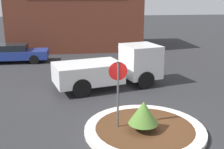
# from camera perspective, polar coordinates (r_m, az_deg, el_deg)

# --- Properties ---
(ground_plane) EXTENTS (120.00, 120.00, 0.00)m
(ground_plane) POSITION_cam_1_polar(r_m,az_deg,el_deg) (10.30, 6.62, -11.48)
(ground_plane) COLOR #2D2D30
(traffic_island) EXTENTS (4.29, 4.29, 0.18)m
(traffic_island) POSITION_cam_1_polar(r_m,az_deg,el_deg) (10.26, 6.64, -11.04)
(traffic_island) COLOR silver
(traffic_island) RESTS_ON ground_plane
(stop_sign) EXTENTS (0.64, 0.07, 2.57)m
(stop_sign) POSITION_cam_1_polar(r_m,az_deg,el_deg) (9.61, 1.21, -2.08)
(stop_sign) COLOR #4C4C51
(stop_sign) RESTS_ON ground_plane
(island_shrub) EXTENTS (1.04, 1.04, 1.06)m
(island_shrub) POSITION_cam_1_polar(r_m,az_deg,el_deg) (9.73, 6.41, -7.68)
(island_shrub) COLOR brown
(island_shrub) RESTS_ON traffic_island
(utility_truck) EXTENTS (5.88, 3.31, 2.15)m
(utility_truck) POSITION_cam_1_polar(r_m,az_deg,el_deg) (14.70, 0.22, 1.41)
(utility_truck) COLOR white
(utility_truck) RESTS_ON ground_plane
(storefront_building) EXTENTS (11.32, 6.07, 5.81)m
(storefront_building) POSITION_cam_1_polar(r_m,az_deg,el_deg) (26.23, -7.44, 11.72)
(storefront_building) COLOR brown
(storefront_building) RESTS_ON ground_plane
(parked_sedan_blue) EXTENTS (4.79, 1.81, 1.32)m
(parked_sedan_blue) POSITION_cam_1_polar(r_m,az_deg,el_deg) (21.58, -19.36, 4.15)
(parked_sedan_blue) COLOR navy
(parked_sedan_blue) RESTS_ON ground_plane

